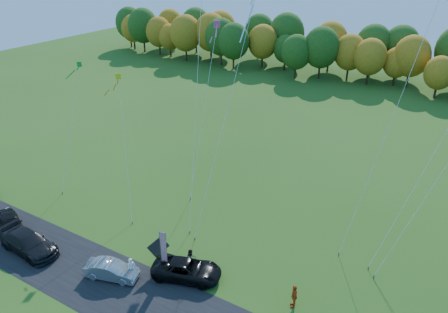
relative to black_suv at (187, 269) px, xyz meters
The scene contains 19 objects.
ground 1.10m from the black_suv, 148.34° to the left, with size 160.00×160.00×0.00m, color #285015.
asphalt_strip 3.70m from the black_suv, 101.43° to the right, with size 90.00×6.00×0.01m, color black.
tree_line 55.45m from the black_suv, 90.74° to the left, with size 116.00×12.00×10.00m, color #1E4711, non-canonical shape.
black_suv is the anchor object (origin of this frame).
silver_sedan 5.50m from the black_suv, 148.64° to the right, with size 1.40×4.02×1.32m, color #AEAEB2.
dark_truck_a 13.12m from the black_suv, 162.23° to the right, with size 2.26×5.55×1.61m, color black.
dark_truck_b 16.45m from the black_suv, 169.26° to the right, with size 1.79×4.45×1.52m, color black.
person_tailgate_a 4.00m from the black_suv, 148.29° to the right, with size 0.61×0.40×1.68m, color white.
person_tailgate_b 1.09m from the black_suv, 108.10° to the left, with size 0.79×0.61×1.62m, color gray.
person_east 7.94m from the black_suv, 10.19° to the left, with size 1.03×0.43×1.75m, color #D65014.
feather_flag 2.38m from the black_suv, 168.01° to the right, with size 0.46×0.23×3.66m.
kite_delta_blue 15.74m from the black_suv, 118.06° to the left, with size 5.21×9.90×26.18m.
kite_parafoil_orange 24.21m from the black_suv, 53.04° to the left, with size 6.35×13.50×32.98m.
kite_delta_red 13.63m from the black_suv, 101.06° to the left, with size 2.22×9.87×20.33m.
kite_parafoil_rainbow 18.56m from the black_suv, 34.86° to the left, with size 6.36×6.23×15.09m.
kite_diamond_yellow 12.72m from the black_suv, 152.31° to the left, with size 5.02×5.24×12.04m.
kite_diamond_green 19.83m from the black_suv, 160.55° to the left, with size 0.91×4.88×12.42m.
kite_diamond_white 18.99m from the black_suv, 39.65° to the left, with size 5.14×7.25×17.01m.
kite_diamond_pink 15.68m from the black_suv, 117.89° to the left, with size 1.70×7.32×16.08m.
Camera 1 is at (15.97, -20.37, 22.04)m, focal length 35.00 mm.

